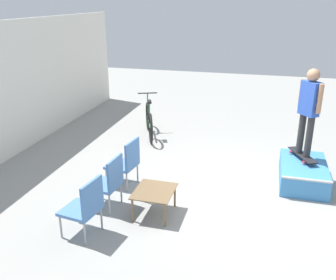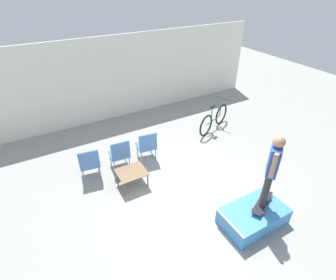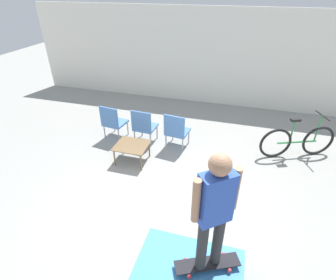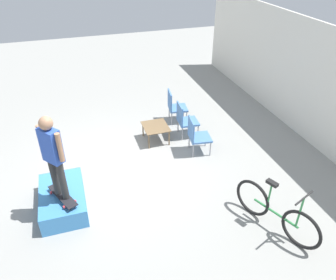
% 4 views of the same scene
% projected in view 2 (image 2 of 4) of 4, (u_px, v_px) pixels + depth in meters
% --- Properties ---
extents(ground_plane, '(24.00, 24.00, 0.00)m').
position_uv_depth(ground_plane, '(189.00, 200.00, 6.53)').
color(ground_plane, gray).
extents(house_wall_back, '(12.00, 0.06, 3.00)m').
position_uv_depth(house_wall_back, '(113.00, 79.00, 9.43)').
color(house_wall_back, white).
rests_on(house_wall_back, ground_plane).
extents(skate_ramp_box, '(1.45, 0.87, 0.44)m').
position_uv_depth(skate_ramp_box, '(253.00, 216.00, 5.82)').
color(skate_ramp_box, '#3D84C6').
rests_on(skate_ramp_box, ground_plane).
extents(skateboard_on_ramp, '(0.86, 0.54, 0.07)m').
position_uv_depth(skateboard_on_ramp, '(262.00, 202.00, 5.79)').
color(skateboard_on_ramp, black).
rests_on(skateboard_on_ramp, skate_ramp_box).
extents(person_skater, '(0.47, 0.39, 1.71)m').
position_uv_depth(person_skater, '(272.00, 166.00, 5.23)').
color(person_skater, '#2D2D2D').
rests_on(person_skater, skateboard_on_ramp).
extents(coffee_table, '(0.74, 0.65, 0.44)m').
position_uv_depth(coffee_table, '(132.00, 173.00, 6.78)').
color(coffee_table, brown).
rests_on(coffee_table, ground_plane).
extents(patio_chair_left, '(0.59, 0.59, 0.95)m').
position_uv_depth(patio_chair_left, '(89.00, 162.00, 6.95)').
color(patio_chair_left, '#99999E').
rests_on(patio_chair_left, ground_plane).
extents(patio_chair_center, '(0.56, 0.56, 0.95)m').
position_uv_depth(patio_chair_center, '(120.00, 153.00, 7.30)').
color(patio_chair_center, '#99999E').
rests_on(patio_chair_center, ground_plane).
extents(patio_chair_right, '(0.58, 0.58, 0.95)m').
position_uv_depth(patio_chair_right, '(147.00, 145.00, 7.64)').
color(patio_chair_right, '#99999E').
rests_on(patio_chair_right, ground_plane).
extents(bicycle, '(1.71, 0.78, 1.07)m').
position_uv_depth(bicycle, '(214.00, 119.00, 9.19)').
color(bicycle, black).
rests_on(bicycle, ground_plane).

